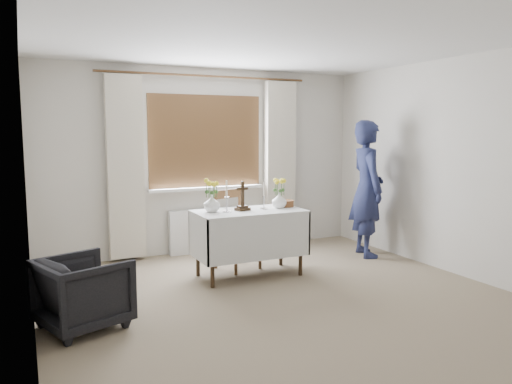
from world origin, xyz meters
TOP-DOWN VIEW (x-y plane):
  - ground at (0.00, 0.00)m, footprint 5.00×5.00m
  - altar_table at (0.04, 1.14)m, footprint 1.24×0.64m
  - wooden_chair at (0.03, 1.46)m, footprint 0.55×0.55m
  - armchair at (-1.86, 0.35)m, footprint 0.86×0.84m
  - person at (1.84, 1.34)m, footprint 0.59×0.75m
  - radiator at (0.00, 2.42)m, footprint 1.10×0.10m
  - wooden_cross at (-0.03, 1.17)m, footprint 0.18×0.14m
  - candlestick_left at (-0.24, 1.13)m, footprint 0.13×0.13m
  - candlestick_right at (0.23, 1.15)m, footprint 0.10×0.10m
  - flower_vase_left at (-0.38, 1.22)m, footprint 0.22×0.22m
  - flower_vase_right at (0.43, 1.16)m, footprint 0.21×0.21m
  - wicker_basket at (0.55, 1.22)m, footprint 0.26×0.26m

SIDE VIEW (x-z plane):
  - ground at x=0.00m, z-range 0.00..0.00m
  - radiator at x=0.00m, z-range 0.00..0.60m
  - armchair at x=-1.86m, z-range 0.00..0.61m
  - altar_table at x=0.04m, z-range 0.00..0.76m
  - wooden_chair at x=0.03m, z-range 0.00..0.96m
  - wicker_basket at x=0.55m, z-range 0.76..0.84m
  - flower_vase_right at x=0.43m, z-range 0.76..0.94m
  - flower_vase_left at x=-0.38m, z-range 0.76..0.96m
  - person at x=1.84m, z-range 0.00..1.80m
  - candlestick_right at x=0.23m, z-range 0.76..1.08m
  - wooden_cross at x=-0.03m, z-range 0.76..1.10m
  - candlestick_left at x=-0.24m, z-range 0.76..1.12m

